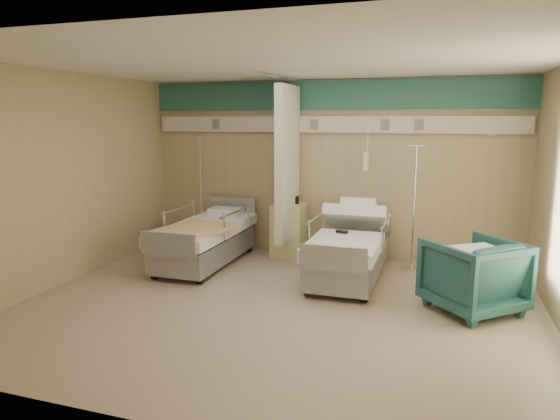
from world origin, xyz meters
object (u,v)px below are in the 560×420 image
object	(u,v)px
iv_stand_right	(412,244)
iv_stand_left	(202,226)
visitor_armchair	(473,275)
bed_right	(349,256)
bed_left	(205,244)
bedside_cabinet	(289,229)

from	to	relation	value
iv_stand_right	iv_stand_left	distance (m)	3.48
visitor_armchair	iv_stand_right	size ratio (longest dim) A/B	0.51
bed_right	bed_left	world-z (taller)	same
iv_stand_left	bed_right	bearing A→B (deg)	-17.43
bed_left	bed_right	bearing A→B (deg)	0.00
bed_right	bedside_cabinet	size ratio (longest dim) A/B	2.54
bedside_cabinet	iv_stand_left	size ratio (longest dim) A/B	0.45
bed_right	iv_stand_left	distance (m)	2.81
bed_left	iv_stand_left	world-z (taller)	iv_stand_left
bed_right	visitor_armchair	world-z (taller)	visitor_armchair
bed_right	iv_stand_left	size ratio (longest dim) A/B	1.14
bed_left	iv_stand_right	xyz separation A→B (m)	(3.00, 0.73, 0.06)
bed_left	iv_stand_left	xyz separation A→B (m)	(-0.48, 0.84, 0.07)
bed_left	iv_stand_right	size ratio (longest dim) A/B	1.18
visitor_armchair	iv_stand_right	world-z (taller)	iv_stand_right
bedside_cabinet	iv_stand_right	world-z (taller)	iv_stand_right
visitor_armchair	iv_stand_right	xyz separation A→B (m)	(-0.76, 1.48, -0.05)
bedside_cabinet	iv_stand_left	world-z (taller)	iv_stand_left
bed_right	visitor_armchair	size ratio (longest dim) A/B	2.32
iv_stand_right	iv_stand_left	bearing A→B (deg)	178.17
bed_left	iv_stand_right	distance (m)	3.08
bedside_cabinet	bed_right	bearing A→B (deg)	-38.05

